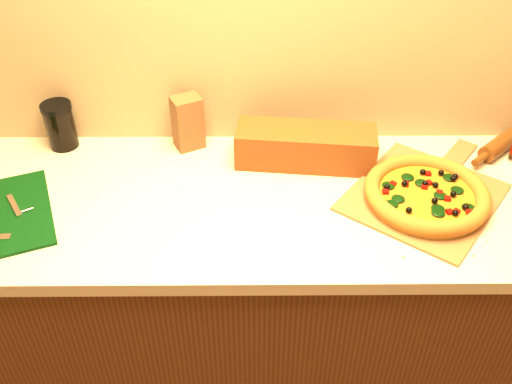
# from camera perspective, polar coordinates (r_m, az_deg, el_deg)

# --- Properties ---
(cabinet) EXTENTS (2.80, 0.65, 0.86)m
(cabinet) POSITION_cam_1_polar(r_m,az_deg,el_deg) (1.99, 0.99, -11.10)
(cabinet) COLOR #46260F
(cabinet) RESTS_ON ground
(countertop) EXTENTS (2.84, 0.68, 0.04)m
(countertop) POSITION_cam_1_polar(r_m,az_deg,el_deg) (1.67, 1.16, -1.07)
(countertop) COLOR beige
(countertop) RESTS_ON cabinet
(pizza_peel) EXTENTS (0.55, 0.58, 0.01)m
(pizza_peel) POSITION_cam_1_polar(r_m,az_deg,el_deg) (1.74, 16.59, -0.19)
(pizza_peel) COLOR brown
(pizza_peel) RESTS_ON countertop
(pizza) EXTENTS (0.35, 0.35, 0.05)m
(pizza) POSITION_cam_1_polar(r_m,az_deg,el_deg) (1.69, 16.68, -0.19)
(pizza) COLOR #B9792E
(pizza) RESTS_ON pizza_peel
(cutting_board) EXTENTS (0.36, 0.41, 0.03)m
(cutting_board) POSITION_cam_1_polar(r_m,az_deg,el_deg) (1.74, -23.96, -2.16)
(cutting_board) COLOR black
(cutting_board) RESTS_ON countertop
(rolling_pin) EXTENTS (0.31, 0.29, 0.05)m
(rolling_pin) POSITION_cam_1_polar(r_m,az_deg,el_deg) (2.03, 23.86, 4.86)
(rolling_pin) COLOR #532F0E
(rolling_pin) RESTS_ON countertop
(bread_bag) EXTENTS (0.44, 0.19, 0.12)m
(bread_bag) POSITION_cam_1_polar(r_m,az_deg,el_deg) (1.78, 4.97, 4.57)
(bread_bag) COLOR brown
(bread_bag) RESTS_ON countertop
(paper_bag) EXTENTS (0.11, 0.10, 0.18)m
(paper_bag) POSITION_cam_1_polar(r_m,az_deg,el_deg) (1.84, -6.83, 6.92)
(paper_bag) COLOR brown
(paper_bag) RESTS_ON countertop
(dark_jar) EXTENTS (0.10, 0.10, 0.15)m
(dark_jar) POSITION_cam_1_polar(r_m,az_deg,el_deg) (1.94, -18.99, 6.33)
(dark_jar) COLOR black
(dark_jar) RESTS_ON countertop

